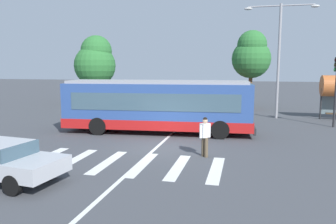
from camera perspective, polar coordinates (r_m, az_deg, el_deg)
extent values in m
plane|color=#424449|center=(15.65, -0.85, -6.28)|extent=(160.00, 160.00, 0.00)
cylinder|color=black|center=(19.98, 9.08, -1.83)|extent=(1.02, 0.37, 1.00)
cylinder|color=black|center=(17.67, 9.08, -3.08)|extent=(1.02, 0.37, 1.00)
cylinder|color=black|center=(21.11, -9.86, -1.34)|extent=(1.02, 0.37, 1.00)
cylinder|color=black|center=(18.93, -12.15, -2.44)|extent=(1.02, 0.37, 1.00)
cube|color=#2D4C8E|center=(19.00, -1.89, 1.20)|extent=(10.86, 3.32, 2.55)
cube|color=red|center=(19.14, -1.87, -1.78)|extent=(10.97, 3.36, 0.55)
cube|color=#3D5666|center=(18.97, -1.89, 2.12)|extent=(9.58, 3.28, 0.96)
cube|color=#3D5666|center=(18.72, 14.42, 1.49)|extent=(0.20, 2.24, 1.63)
cube|color=black|center=(18.65, 14.51, 4.21)|extent=(0.20, 1.94, 0.28)
cube|color=#99999E|center=(18.90, -1.90, 5.28)|extent=(10.42, 3.09, 0.16)
cube|color=#28282B|center=(18.93, 14.60, -2.73)|extent=(0.31, 2.55, 0.36)
cylinder|color=brown|center=(14.19, 6.19, -6.02)|extent=(0.16, 0.16, 0.85)
cylinder|color=brown|center=(14.05, 6.70, -6.17)|extent=(0.16, 0.16, 0.85)
cube|color=white|center=(13.97, 6.49, -3.21)|extent=(0.46, 0.47, 0.60)
cylinder|color=white|center=(13.82, 5.72, -3.44)|extent=(0.10, 0.10, 0.55)
cylinder|color=white|center=(14.13, 7.23, -3.22)|extent=(0.10, 0.10, 0.55)
sphere|color=tan|center=(13.89, 6.51, -1.55)|extent=(0.22, 0.22, 0.22)
sphere|color=black|center=(13.88, 6.51, -1.28)|extent=(0.19, 0.19, 0.19)
cylinder|color=black|center=(12.14, -19.84, -9.35)|extent=(0.66, 0.28, 0.64)
cylinder|color=black|center=(10.98, -25.56, -11.47)|extent=(0.66, 0.28, 0.64)
cylinder|color=black|center=(32.90, -0.04, 1.70)|extent=(0.20, 0.64, 0.64)
cylinder|color=black|center=(32.55, 2.83, 1.62)|extent=(0.20, 0.64, 0.64)
cylinder|color=black|center=(30.21, -1.27, 1.15)|extent=(0.20, 0.64, 0.64)
cylinder|color=black|center=(29.83, 1.85, 1.07)|extent=(0.20, 0.64, 0.64)
cube|color=#196B70|center=(31.33, 0.86, 1.98)|extent=(1.83, 4.50, 0.52)
cube|color=#3D5666|center=(31.20, 0.83, 2.84)|extent=(1.61, 2.16, 0.44)
cube|color=#196B70|center=(31.18, 0.83, 3.18)|extent=(1.53, 1.98, 0.09)
cylinder|color=black|center=(32.77, 4.58, 1.65)|extent=(0.24, 0.65, 0.64)
cylinder|color=black|center=(32.68, 7.51, 1.59)|extent=(0.24, 0.65, 0.64)
cylinder|color=black|center=(30.01, 4.15, 1.09)|extent=(0.24, 0.65, 0.64)
cylinder|color=black|center=(29.91, 7.34, 1.02)|extent=(0.24, 0.65, 0.64)
cube|color=black|center=(31.29, 5.91, 1.93)|extent=(2.13, 4.62, 0.52)
cube|color=#3D5666|center=(31.16, 5.91, 2.79)|extent=(1.75, 2.27, 0.44)
cube|color=black|center=(31.14, 5.92, 3.13)|extent=(1.66, 2.08, 0.09)
cylinder|color=black|center=(32.44, 9.36, 1.51)|extent=(0.25, 0.65, 0.64)
cylinder|color=black|center=(32.50, 12.31, 1.44)|extent=(0.25, 0.65, 0.64)
cylinder|color=black|center=(29.67, 9.40, 0.93)|extent=(0.25, 0.65, 0.64)
cylinder|color=black|center=(29.74, 12.63, 0.86)|extent=(0.25, 0.65, 0.64)
cube|color=#AD1E1E|center=(31.04, 10.94, 1.78)|extent=(2.16, 4.63, 0.52)
cube|color=#3D5666|center=(30.91, 10.96, 2.65)|extent=(1.76, 2.28, 0.44)
cube|color=#AD1E1E|center=(30.89, 10.97, 2.99)|extent=(1.68, 2.09, 0.09)
cylinder|color=#28282B|center=(23.30, 27.19, 1.93)|extent=(0.14, 0.14, 3.55)
cylinder|color=#410907|center=(23.18, 27.17, 8.10)|extent=(0.04, 0.20, 0.20)
cylinder|color=#463707|center=(23.17, 27.12, 7.36)|extent=(0.04, 0.20, 0.20)
cylinder|color=green|center=(23.17, 27.08, 6.62)|extent=(0.04, 0.20, 0.20)
cylinder|color=#28282B|center=(26.58, 25.16, 1.31)|extent=(0.12, 0.12, 2.30)
cylinder|color=#939399|center=(25.75, 18.76, 8.25)|extent=(0.20, 0.20, 8.40)
cylinder|color=#939399|center=(26.26, 21.78, 16.99)|extent=(2.31, 0.10, 0.10)
ellipsoid|color=silver|center=(26.42, 24.35, 16.51)|extent=(0.60, 0.32, 0.20)
cylinder|color=#939399|center=(26.05, 16.52, 17.30)|extent=(2.31, 0.10, 0.10)
ellipsoid|color=silver|center=(26.00, 13.86, 17.12)|extent=(0.60, 0.32, 0.20)
cylinder|color=brown|center=(36.41, -12.51, 3.54)|extent=(0.36, 0.36, 2.47)
sphere|color=#2D7033|center=(36.32, -12.63, 7.93)|extent=(4.43, 4.43, 4.43)
sphere|color=#2D7033|center=(36.40, -12.41, 10.38)|extent=(3.32, 3.32, 3.32)
cylinder|color=brown|center=(32.59, 14.17, 3.78)|extent=(0.36, 0.36, 3.34)
sphere|color=#2D7033|center=(32.53, 14.34, 8.99)|extent=(3.69, 3.69, 3.69)
sphere|color=#2D7033|center=(32.41, 14.48, 11.28)|extent=(2.77, 2.77, 2.77)
cube|color=silver|center=(14.96, -20.84, -7.44)|extent=(0.45, 3.32, 0.01)
cube|color=silver|center=(14.21, -15.92, -8.01)|extent=(0.45, 3.32, 0.01)
cube|color=silver|center=(13.58, -10.49, -8.58)|extent=(0.45, 3.32, 0.01)
cube|color=silver|center=(13.08, -4.56, -9.11)|extent=(0.45, 3.32, 0.01)
cube|color=silver|center=(12.73, 1.78, -9.57)|extent=(0.45, 3.32, 0.01)
cube|color=silver|center=(12.53, 8.41, -9.93)|extent=(0.45, 3.32, 0.01)
cube|color=silver|center=(17.61, -0.29, -4.67)|extent=(0.16, 24.00, 0.01)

